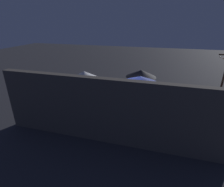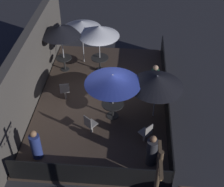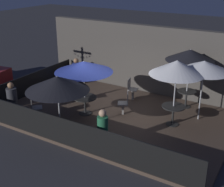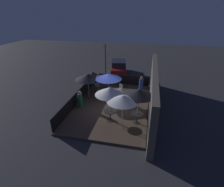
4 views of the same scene
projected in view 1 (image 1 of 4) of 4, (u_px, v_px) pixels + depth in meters
name	position (u px, v px, depth m)	size (l,w,h in m)	color
ground_plane	(121.00, 111.00, 11.31)	(60.00, 60.00, 0.00)	#2D2D33
patio_deck	(121.00, 110.00, 11.29)	(8.95, 5.70, 0.12)	#47382D
building_wall	(106.00, 112.00, 7.97)	(10.55, 0.36, 3.18)	#4C4742
fence_front	(129.00, 88.00, 13.57)	(8.75, 0.05, 0.95)	black
fence_side_left	(197.00, 112.00, 9.96)	(0.05, 5.50, 0.95)	black
patio_umbrella_0	(140.00, 80.00, 10.73)	(2.23, 2.23, 2.17)	#B2B2B7
patio_umbrella_1	(72.00, 85.00, 9.05)	(1.94, 1.94, 2.46)	#B2B2B7
patio_umbrella_2	(84.00, 75.00, 10.67)	(1.93, 1.93, 2.47)	#B2B2B7
patio_umbrella_3	(141.00, 73.00, 12.33)	(2.16, 2.16, 2.10)	#B2B2B7
patio_umbrella_4	(66.00, 80.00, 10.06)	(1.92, 1.92, 2.33)	#B2B2B7
dining_table_0	(139.00, 100.00, 11.27)	(0.93, 0.93, 0.71)	black
dining_table_1	(74.00, 113.00, 9.70)	(0.78, 0.78, 0.72)	black
dining_table_2	(86.00, 99.00, 11.30)	(0.86, 0.86, 0.75)	black
patio_chair_0	(161.00, 95.00, 12.18)	(0.57, 0.57, 0.93)	gray
patio_chair_1	(155.00, 109.00, 10.31)	(0.56, 0.56, 0.92)	gray
patio_chair_2	(117.00, 115.00, 9.57)	(0.48, 0.48, 0.95)	gray
patio_chair_3	(115.00, 103.00, 10.97)	(0.54, 0.54, 0.93)	gray
patron_0	(176.00, 94.00, 12.05)	(0.52, 0.52, 1.37)	#333338
patron_1	(116.00, 87.00, 13.32)	(0.37, 0.37, 1.35)	#236642
patron_2	(181.00, 127.00, 8.35)	(0.51, 0.51, 1.32)	navy
planter_box	(199.00, 95.00, 12.75)	(0.88, 0.61, 0.98)	brown
light_post	(223.00, 78.00, 10.78)	(1.10, 0.12, 3.82)	brown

